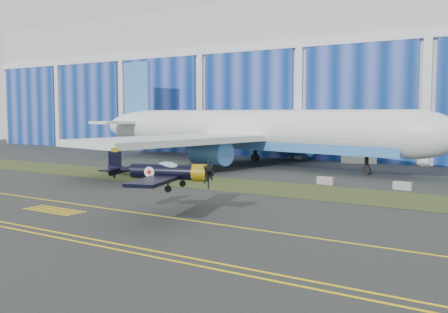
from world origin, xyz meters
The scene contains 11 objects.
ground centered at (0.00, 0.00, 0.00)m, with size 260.00×260.00×0.00m, color #2C302E.
grass_median centered at (0.00, 14.00, 0.02)m, with size 260.00×10.00×0.02m, color #475128.
taxiway_centreline centered at (0.00, -5.00, 0.01)m, with size 200.00×0.20×0.02m, color yellow.
edge_line_near centered at (0.00, -14.50, 0.01)m, with size 80.00×0.20×0.02m, color yellow.
edge_line_far centered at (0.00, -13.50, 0.01)m, with size 80.00×0.20×0.02m, color yellow.
hold_short_ladder centered at (-18.00, -8.10, 0.01)m, with size 6.00×2.40×0.02m, color yellow, non-canonical shape.
warbird centered at (-8.62, -4.63, 3.64)m, with size 13.51×14.89×3.67m.
jetliner centered at (-23.61, 35.27, 12.56)m, with size 80.17×70.95×25.11m.
shipping_container centered at (-10.31, 47.82, 1.23)m, with size 5.69×2.28×2.47m, color silver.
barrier_a centered at (-4.75, 20.16, 0.45)m, with size 2.00×0.60×0.90m, color gray.
barrier_b centered at (3.97, 20.76, 0.45)m, with size 2.00×0.60×0.90m, color #889B9B.
Camera 1 is at (18.94, -37.32, 8.47)m, focal length 42.00 mm.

